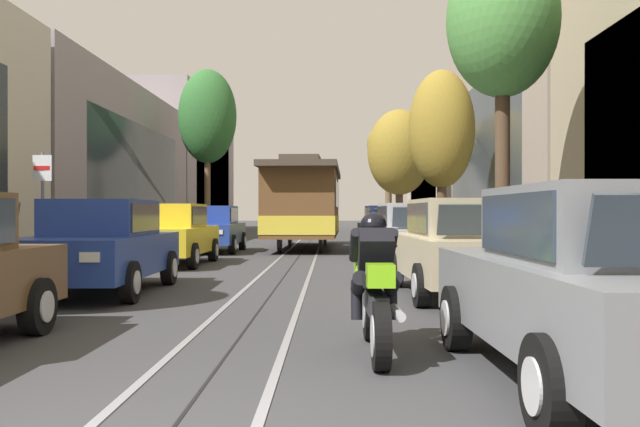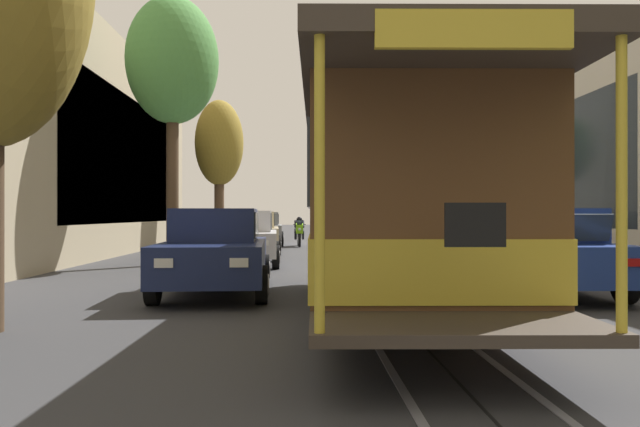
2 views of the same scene
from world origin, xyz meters
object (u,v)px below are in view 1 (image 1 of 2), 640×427
object	(u,v)px
street_tree_kerb_left_second	(207,117)
pedestrian_on_right_pavement	(441,219)
parked_car_grey_near_right	(603,284)
cable_car_trolley	(304,204)
parked_car_blue_second_left	(100,246)
parked_car_silver_mid_right	(412,235)
street_tree_kerb_right_mid	(442,130)
street_tree_kerb_right_far	(388,146)
parked_car_beige_second_right	(461,247)
parked_car_blue_fourth_left	(212,229)
street_sign_post	(43,202)
parked_car_yellow_mid_left	(170,234)
street_tree_kerb_right_fourth	(399,153)
pedestrian_on_left_pavement	(134,224)
street_tree_kerb_right_second	(503,23)
motorcycle_with_rider	(375,287)
parked_car_navy_fourth_right	(389,229)

from	to	relation	value
street_tree_kerb_left_second	pedestrian_on_right_pavement	bearing A→B (deg)	9.98
parked_car_grey_near_right	cable_car_trolley	world-z (taller)	cable_car_trolley
parked_car_blue_second_left	parked_car_silver_mid_right	bearing A→B (deg)	41.45
street_tree_kerb_right_mid	street_tree_kerb_right_far	xyz separation A→B (m)	(-0.26, 21.82, 1.45)
parked_car_beige_second_right	parked_car_silver_mid_right	world-z (taller)	same
parked_car_blue_fourth_left	parked_car_silver_mid_right	world-z (taller)	same
street_sign_post	parked_car_yellow_mid_left	bearing A→B (deg)	76.72
parked_car_yellow_mid_left	street_tree_kerb_right_fourth	distance (m)	22.47
pedestrian_on_left_pavement	parked_car_yellow_mid_left	bearing A→B (deg)	-68.90
street_tree_kerb_right_second	street_tree_kerb_left_second	bearing A→B (deg)	121.24
street_tree_kerb_right_second	street_sign_post	distance (m)	11.18
street_tree_kerb_left_second	street_tree_kerb_right_fourth	size ratio (longest dim) A/B	1.17
parked_car_blue_fourth_left	pedestrian_on_right_pavement	size ratio (longest dim) A/B	2.51
parked_car_blue_fourth_left	parked_car_silver_mid_right	distance (m)	8.98
street_tree_kerb_left_second	parked_car_beige_second_right	bearing A→B (deg)	-69.78
parked_car_grey_near_right	street_tree_kerb_right_mid	size ratio (longest dim) A/B	0.64
street_tree_kerb_right_fourth	motorcycle_with_rider	xyz separation A→B (m)	(-3.37, -31.73, -4.03)
parked_car_blue_second_left	street_tree_kerb_right_mid	size ratio (longest dim) A/B	0.63
parked_car_yellow_mid_left	street_tree_kerb_right_mid	bearing A→B (deg)	46.96
street_tree_kerb_left_second	parked_car_navy_fourth_right	bearing A→B (deg)	-51.95
parked_car_navy_fourth_right	pedestrian_on_left_pavement	xyz separation A→B (m)	(-9.85, 4.19, 0.09)
parked_car_blue_fourth_left	street_tree_kerb_left_second	bearing A→B (deg)	101.16
street_tree_kerb_right_far	parked_car_grey_near_right	bearing A→B (deg)	-92.50
street_tree_kerb_right_fourth	parked_car_silver_mid_right	bearing A→B (deg)	-94.81
street_tree_kerb_right_second	pedestrian_on_left_pavement	size ratio (longest dim) A/B	4.97
parked_car_yellow_mid_left	parked_car_beige_second_right	bearing A→B (deg)	-45.91
motorcycle_with_rider	parked_car_grey_near_right	bearing A→B (deg)	-33.01
parked_car_blue_second_left	street_tree_kerb_right_second	xyz separation A→B (m)	(8.05, 5.04, 5.13)
parked_car_silver_mid_right	street_tree_kerb_right_second	xyz separation A→B (m)	(2.15, -0.16, 5.13)
street_sign_post	parked_car_silver_mid_right	bearing A→B (deg)	29.31
parked_car_yellow_mid_left	cable_car_trolley	xyz separation A→B (m)	(3.17, 7.65, 0.86)
parked_car_silver_mid_right	parked_car_navy_fourth_right	world-z (taller)	same
parked_car_yellow_mid_left	cable_car_trolley	distance (m)	8.32
street_tree_kerb_left_second	pedestrian_on_left_pavement	size ratio (longest dim) A/B	5.26
street_tree_kerb_right_far	parked_car_silver_mid_right	bearing A→B (deg)	-93.71
street_tree_kerb_left_second	street_sign_post	distance (m)	21.22
parked_car_yellow_mid_left	parked_car_grey_near_right	size ratio (longest dim) A/B	0.99
street_tree_kerb_left_second	cable_car_trolley	xyz separation A→B (m)	(5.05, -8.05, -4.34)
parked_car_navy_fourth_right	street_tree_kerb_right_fourth	bearing A→B (deg)	83.09
parked_car_beige_second_right	street_sign_post	world-z (taller)	street_sign_post
parked_car_blue_fourth_left	parked_car_grey_near_right	size ratio (longest dim) A/B	0.99
street_tree_kerb_right_second	motorcycle_with_rider	bearing A→B (deg)	-110.36
parked_car_yellow_mid_left	street_tree_kerb_right_far	distance (m)	32.39
parked_car_blue_second_left	street_sign_post	size ratio (longest dim) A/B	1.76
parked_car_blue_second_left	pedestrian_on_left_pavement	xyz separation A→B (m)	(-3.98, 15.79, 0.09)
parked_car_blue_second_left	parked_car_beige_second_right	bearing A→B (deg)	-3.48
parked_car_blue_second_left	street_tree_kerb_right_far	world-z (taller)	street_tree_kerb_right_far
parked_car_blue_second_left	parked_car_silver_mid_right	distance (m)	7.86
parked_car_blue_second_left	parked_car_yellow_mid_left	distance (m)	6.13
street_tree_kerb_right_second	parked_car_navy_fourth_right	bearing A→B (deg)	108.35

